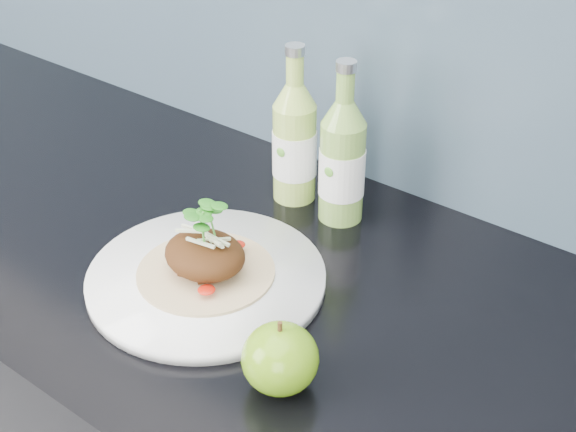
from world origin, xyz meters
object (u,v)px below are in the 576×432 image
object	(u,v)px
green_apple	(280,358)
cider_bottle_right	(342,162)
cider_bottle_left	(295,143)
dinner_plate	(206,278)

from	to	relation	value
green_apple	cider_bottle_right	distance (m)	0.34
cider_bottle_left	green_apple	bearing A→B (deg)	-40.34
dinner_plate	cider_bottle_left	bearing A→B (deg)	99.94
cider_bottle_left	cider_bottle_right	world-z (taller)	same
cider_bottle_right	dinner_plate	bearing A→B (deg)	-102.99
cider_bottle_left	cider_bottle_right	size ratio (longest dim) A/B	1.00
cider_bottle_left	cider_bottle_right	bearing A→B (deg)	11.77
cider_bottle_right	cider_bottle_left	bearing A→B (deg)	175.10
dinner_plate	cider_bottle_right	xyz separation A→B (m)	(0.04, 0.23, 0.08)
dinner_plate	green_apple	distance (m)	0.20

